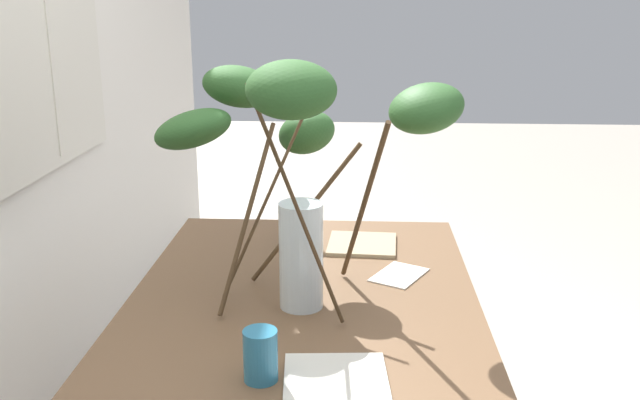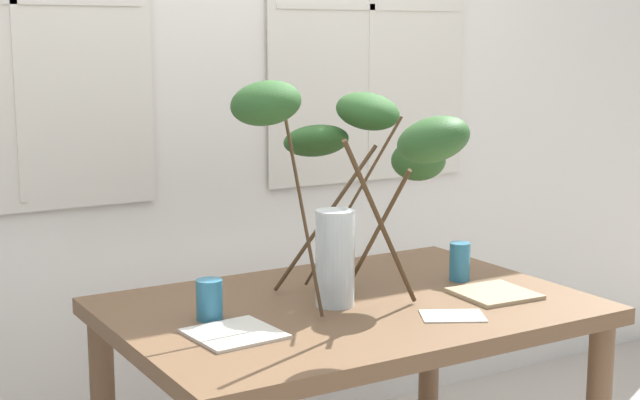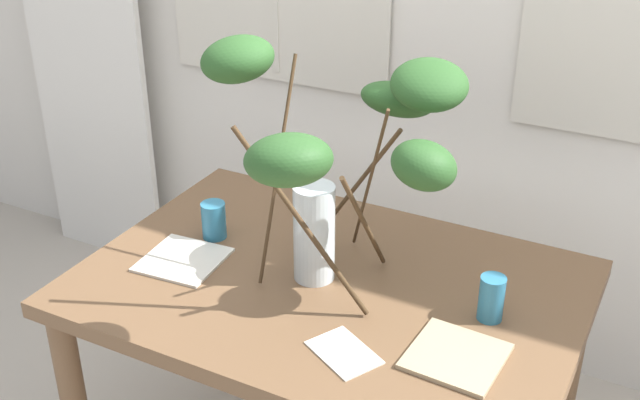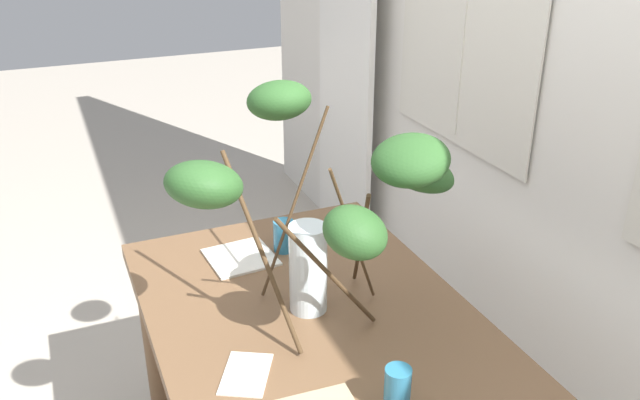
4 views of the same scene
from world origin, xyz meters
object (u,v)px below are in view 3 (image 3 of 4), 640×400
at_px(vase_with_branches, 346,135).
at_px(drinking_glass_blue_left, 214,220).
at_px(dining_table, 329,313).
at_px(plate_square_left, 183,260).
at_px(plate_square_right, 456,356).
at_px(drinking_glass_blue_right, 491,298).

relative_size(vase_with_branches, drinking_glass_blue_left, 7.75).
height_order(dining_table, drinking_glass_blue_left, drinking_glass_blue_left).
xyz_separation_m(dining_table, plate_square_left, (-0.41, -0.10, 0.11)).
height_order(vase_with_branches, plate_square_left, vase_with_branches).
bearing_deg(plate_square_left, drinking_glass_blue_left, 89.17).
height_order(dining_table, plate_square_left, plate_square_left).
distance_m(vase_with_branches, plate_square_right, 0.59).
xyz_separation_m(vase_with_branches, drinking_glass_blue_left, (-0.44, 0.03, -0.37)).
relative_size(vase_with_branches, drinking_glass_blue_right, 7.15).
bearing_deg(drinking_glass_blue_right, dining_table, -175.58).
relative_size(dining_table, plate_square_right, 6.28).
distance_m(vase_with_branches, drinking_glass_blue_left, 0.57).
distance_m(dining_table, plate_square_right, 0.45).
height_order(vase_with_branches, plate_square_right, vase_with_branches).
bearing_deg(drinking_glass_blue_left, dining_table, -7.76).
relative_size(plate_square_left, plate_square_right, 1.01).
height_order(drinking_glass_blue_left, plate_square_right, drinking_glass_blue_left).
height_order(drinking_glass_blue_right, plate_square_left, drinking_glass_blue_right).
height_order(drinking_glass_blue_right, plate_square_right, drinking_glass_blue_right).
bearing_deg(plate_square_right, plate_square_left, 176.04).
xyz_separation_m(dining_table, drinking_glass_blue_left, (-0.41, 0.06, 0.16)).
xyz_separation_m(vase_with_branches, plate_square_right, (0.38, -0.18, -0.42)).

